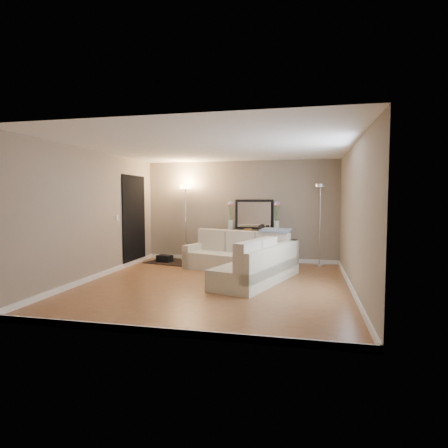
% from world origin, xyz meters
% --- Properties ---
extents(floor, '(5.00, 5.50, 0.01)m').
position_xyz_m(floor, '(0.00, 0.00, -0.01)').
color(floor, brown).
rests_on(floor, ground).
extents(ceiling, '(5.00, 5.50, 0.01)m').
position_xyz_m(ceiling, '(0.00, 0.00, 2.60)').
color(ceiling, white).
rests_on(ceiling, ground).
extents(wall_back, '(5.00, 0.02, 2.60)m').
position_xyz_m(wall_back, '(0.00, 2.76, 1.30)').
color(wall_back, gray).
rests_on(wall_back, ground).
extents(wall_front, '(5.00, 0.02, 2.60)m').
position_xyz_m(wall_front, '(0.00, -2.76, 1.30)').
color(wall_front, gray).
rests_on(wall_front, ground).
extents(wall_left, '(0.02, 5.50, 2.60)m').
position_xyz_m(wall_left, '(-2.51, 0.00, 1.30)').
color(wall_left, gray).
rests_on(wall_left, ground).
extents(wall_right, '(0.02, 5.50, 2.60)m').
position_xyz_m(wall_right, '(2.51, 0.00, 1.30)').
color(wall_right, gray).
rests_on(wall_right, ground).
extents(baseboard_back, '(5.00, 0.03, 0.10)m').
position_xyz_m(baseboard_back, '(0.00, 2.73, 0.05)').
color(baseboard_back, white).
rests_on(baseboard_back, ground).
extents(baseboard_front, '(5.00, 0.03, 0.10)m').
position_xyz_m(baseboard_front, '(0.00, -2.73, 0.05)').
color(baseboard_front, white).
rests_on(baseboard_front, ground).
extents(baseboard_left, '(0.03, 5.50, 0.10)m').
position_xyz_m(baseboard_left, '(-2.48, 0.00, 0.05)').
color(baseboard_left, white).
rests_on(baseboard_left, ground).
extents(baseboard_right, '(0.03, 5.50, 0.10)m').
position_xyz_m(baseboard_right, '(2.48, 0.00, 0.05)').
color(baseboard_right, white).
rests_on(baseboard_right, ground).
extents(doorway, '(0.02, 1.20, 2.20)m').
position_xyz_m(doorway, '(-2.48, 1.70, 1.10)').
color(doorway, black).
rests_on(doorway, ground).
extents(switch_plate, '(0.02, 0.08, 0.12)m').
position_xyz_m(switch_plate, '(-2.48, 0.85, 1.20)').
color(switch_plate, white).
rests_on(switch_plate, ground).
extents(sectional_sofa, '(2.67, 3.08, 0.89)m').
position_xyz_m(sectional_sofa, '(0.41, 0.94, 0.33)').
color(sectional_sofa, beige).
rests_on(sectional_sofa, floor).
extents(throw_blanket, '(0.71, 0.52, 0.08)m').
position_xyz_m(throw_blanket, '(1.03, 1.40, 0.94)').
color(throw_blanket, slate).
rests_on(throw_blanket, sectional_sofa).
extents(console_table, '(1.38, 0.38, 0.85)m').
position_xyz_m(console_table, '(0.30, 2.44, 0.48)').
color(console_table, black).
rests_on(console_table, floor).
extents(leaning_mirror, '(0.98, 0.06, 0.77)m').
position_xyz_m(leaning_mirror, '(0.38, 2.63, 1.22)').
color(leaning_mirror, black).
rests_on(leaning_mirror, console_table).
extents(table_decor, '(0.59, 0.13, 0.14)m').
position_xyz_m(table_decor, '(0.38, 2.41, 0.87)').
color(table_decor, '#C77723').
rests_on(table_decor, console_table).
extents(flower_vase_left, '(0.16, 0.13, 0.73)m').
position_xyz_m(flower_vase_left, '(-0.20, 2.45, 1.14)').
color(flower_vase_left, silver).
rests_on(flower_vase_left, console_table).
extents(flower_vase_right, '(0.16, 0.13, 0.73)m').
position_xyz_m(flower_vase_right, '(0.97, 2.45, 1.14)').
color(flower_vase_right, silver).
rests_on(flower_vase_right, console_table).
extents(floor_lamp_lit, '(0.34, 0.34, 1.98)m').
position_xyz_m(floor_lamp_lit, '(-1.41, 2.50, 1.40)').
color(floor_lamp_lit, silver).
rests_on(floor_lamp_lit, floor).
extents(floor_lamp_unlit, '(0.30, 0.30, 1.98)m').
position_xyz_m(floor_lamp_unlit, '(2.01, 2.43, 1.40)').
color(floor_lamp_unlit, silver).
rests_on(floor_lamp_unlit, floor).
extents(charcoal_rug, '(1.48, 1.24, 0.02)m').
position_xyz_m(charcoal_rug, '(-1.60, 2.16, 0.01)').
color(charcoal_rug, black).
rests_on(charcoal_rug, floor).
extents(black_bag, '(0.41, 0.33, 0.24)m').
position_xyz_m(black_bag, '(-1.84, 2.09, 0.07)').
color(black_bag, black).
rests_on(black_bag, charcoal_rug).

